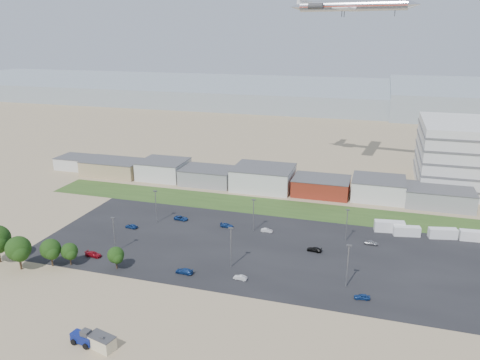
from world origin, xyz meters
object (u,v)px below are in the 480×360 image
at_px(parked_car_11, 267,230).
at_px(parked_car_13, 240,277).
at_px(airliner, 352,6).
at_px(parked_car_10, 93,254).
at_px(parked_car_12, 314,249).
at_px(parked_car_6, 227,225).
at_px(telehandler, 83,337).
at_px(box_trailer_a, 389,226).
at_px(parked_car_8, 371,243).
at_px(parked_car_2, 362,297).
at_px(parked_car_5, 131,226).
at_px(parked_car_3, 184,271).
at_px(parked_car_9, 181,218).
at_px(portable_shed, 102,342).

distance_m(parked_car_11, parked_car_13, 28.99).
distance_m(airliner, parked_car_13, 115.14).
bearing_deg(parked_car_10, parked_car_12, -65.89).
bearing_deg(parked_car_6, telehandler, 175.08).
height_order(box_trailer_a, parked_car_11, box_trailer_a).
relative_size(airliner, parked_car_8, 12.93).
distance_m(parked_car_2, parked_car_11, 41.22).
bearing_deg(parked_car_5, parked_car_6, 114.23).
distance_m(parked_car_3, parked_car_5, 33.83).
xyz_separation_m(airliner, parked_car_9, (-43.97, -63.17, -65.42)).
height_order(box_trailer_a, parked_car_10, box_trailer_a).
bearing_deg(parked_car_6, portable_shed, 178.97).
distance_m(parked_car_5, parked_car_13, 45.16).
bearing_deg(parked_car_2, parked_car_6, -133.12).
bearing_deg(parked_car_8, telehandler, 141.31).
xyz_separation_m(parked_car_5, parked_car_11, (39.97, 8.96, -0.09)).
bearing_deg(parked_car_10, parked_car_13, -86.11).
bearing_deg(telehandler, parked_car_10, 129.26).
distance_m(airliner, parked_car_8, 92.86).
bearing_deg(box_trailer_a, parked_car_11, -170.00).
relative_size(parked_car_3, parked_car_13, 1.34).
bearing_deg(parked_car_5, telehandler, 26.14).
distance_m(parked_car_2, parked_car_6, 50.78).
height_order(parked_car_8, parked_car_11, parked_car_8).
bearing_deg(parked_car_9, parked_car_6, -89.98).
bearing_deg(portable_shed, parked_car_2, 48.69).
bearing_deg(telehandler, parked_car_3, 84.77).
bearing_deg(box_trailer_a, parked_car_12, -142.14).
distance_m(parked_car_9, parked_car_11, 28.21).
height_order(parked_car_3, parked_car_5, parked_car_5).
xyz_separation_m(portable_shed, parked_car_9, (-11.29, 62.30, -0.74)).
bearing_deg(parked_car_3, parked_car_13, 98.22).
relative_size(airliner, parked_car_10, 10.68).
relative_size(parked_car_3, parked_car_10, 1.00).
distance_m(box_trailer_a, parked_car_12, 27.71).
bearing_deg(parked_car_10, airliner, -26.69).
bearing_deg(airliner, parked_car_10, -114.31).
xyz_separation_m(parked_car_3, parked_car_5, (-26.43, 21.12, 0.00)).
distance_m(box_trailer_a, parked_car_3, 63.44).
distance_m(parked_car_2, parked_car_13, 28.39).
height_order(box_trailer_a, parked_car_13, box_trailer_a).
height_order(portable_shed, parked_car_12, portable_shed).
height_order(telehandler, parked_car_3, telehandler).
xyz_separation_m(box_trailer_a, parked_car_8, (-4.81, -10.97, -0.98)).
xyz_separation_m(portable_shed, parked_car_5, (-23.08, 52.03, -0.71)).
height_order(portable_shed, parked_car_13, portable_shed).
relative_size(airliner, parked_car_12, 11.90).
distance_m(portable_shed, parked_car_12, 61.44).
height_order(parked_car_5, parked_car_10, parked_car_5).
relative_size(parked_car_9, parked_car_12, 1.11).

